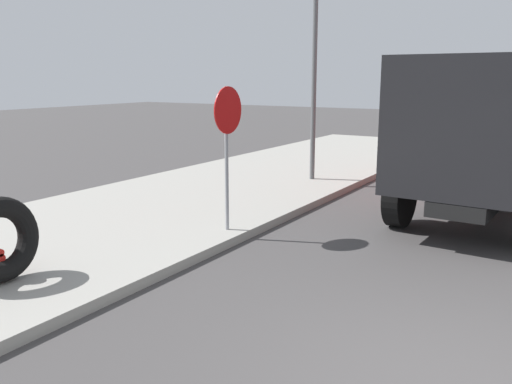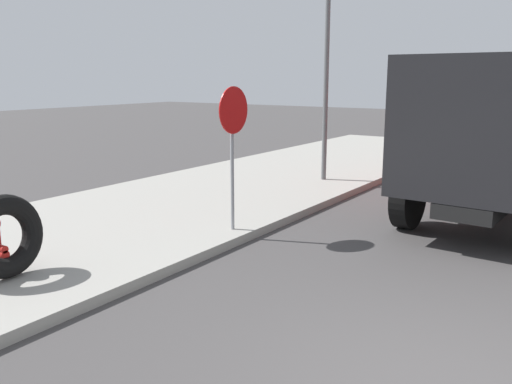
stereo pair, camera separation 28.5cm
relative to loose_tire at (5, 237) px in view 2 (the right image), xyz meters
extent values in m
cube|color=#99968E|center=(0.62, 1.09, -0.62)|extent=(36.00, 5.00, 0.15)
cylinder|color=red|center=(-0.02, 0.08, -0.17)|extent=(0.10, 0.17, 0.10)
cylinder|color=red|center=(-0.02, 0.08, -0.24)|extent=(0.12, 0.17, 0.12)
torus|color=black|center=(0.00, 0.00, 0.00)|extent=(1.09, 0.41, 1.09)
cylinder|color=gray|center=(3.42, -1.06, 0.64)|extent=(0.06, 0.06, 2.37)
cylinder|color=red|center=(3.42, -1.10, 1.45)|extent=(0.76, 0.02, 0.76)
cube|color=black|center=(5.41, -4.55, 1.20)|extent=(2.12, 2.59, 2.20)
cylinder|color=black|center=(5.67, -3.31, -0.15)|extent=(1.11, 0.35, 1.10)
cylinder|color=black|center=(10.26, -3.53, -0.15)|extent=(1.11, 0.35, 1.10)
cylinder|color=#595B5E|center=(8.37, -0.27, 2.57)|extent=(0.12, 0.12, 6.23)
camera|label=1|loc=(-3.88, -6.06, 1.98)|focal=38.18mm
camera|label=2|loc=(-3.72, -6.30, 1.98)|focal=38.18mm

